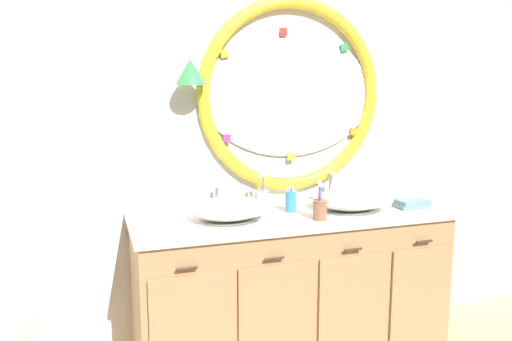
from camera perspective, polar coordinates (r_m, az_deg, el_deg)
back_wall_assembly at (r=3.11m, az=1.01°, el=4.57°), size 6.40×0.26×2.60m
vanity_counter at (r=3.02m, az=3.78°, el=-12.86°), size 1.77×0.67×0.88m
sink_basin_left at (r=2.73m, az=-3.00°, el=-4.27°), size 0.41×0.41×0.12m
sink_basin_right at (r=3.00m, az=10.53°, el=-3.19°), size 0.43×0.43×0.11m
faucet_set_left at (r=2.97m, az=-4.31°, el=-3.15°), size 0.21×0.12×0.15m
faucet_set_right at (r=3.21m, az=8.37°, el=-2.01°), size 0.23×0.14×0.18m
toothbrush_holder_left at (r=2.97m, az=0.59°, el=-3.12°), size 0.09×0.09×0.21m
toothbrush_holder_right at (r=2.74m, az=7.12°, el=-4.21°), size 0.08×0.08×0.22m
soap_dispenser at (r=2.89m, az=3.88°, el=-3.36°), size 0.06×0.07×0.15m
folded_hand_towel at (r=3.12m, az=16.99°, el=-3.56°), size 0.20×0.12×0.05m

